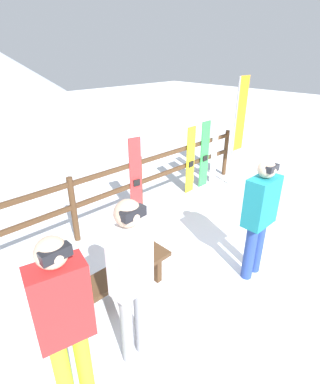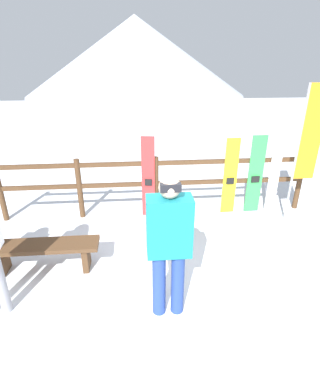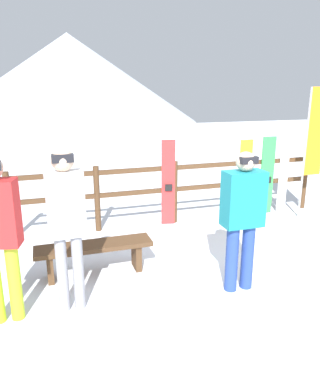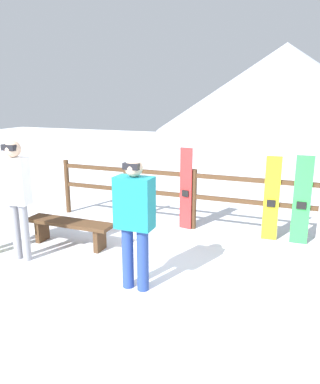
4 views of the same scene
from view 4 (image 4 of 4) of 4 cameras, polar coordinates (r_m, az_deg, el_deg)
The scene contains 9 objects.
ground_plane at distance 5.55m, azimuth -0.62°, elevation -11.75°, with size 40.00×40.00×0.00m, color white.
mountain_backdrop at distance 28.57m, azimuth 18.39°, elevation 14.82°, with size 18.00×18.00×6.00m.
fence at distance 6.99m, azimuth 5.21°, elevation -0.24°, with size 5.73×0.10×1.14m.
bench at distance 6.45m, azimuth -13.61°, elevation -5.17°, with size 1.53×0.36×0.43m.
person_white at distance 5.91m, azimuth -21.01°, elevation 0.25°, with size 0.39×0.24×1.83m.
person_teal at distance 4.69m, azimuth -3.91°, elevation -3.70°, with size 0.48×0.26×1.72m.
snowboard_red at distance 6.96m, azimuth 3.95°, elevation 0.41°, with size 0.24×0.09×1.54m.
snowboard_yellow at distance 6.68m, azimuth 16.62°, elevation -1.04°, with size 0.26×0.07×1.48m.
snowboard_green at distance 6.66m, azimuth 20.79°, elevation -1.27°, with size 0.28×0.06×1.52m.
Camera 4 is at (1.88, -4.61, 2.45)m, focal length 35.00 mm.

